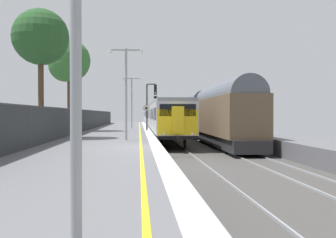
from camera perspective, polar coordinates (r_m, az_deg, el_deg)
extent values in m
cube|color=slate|center=(18.07, -10.97, -5.80)|extent=(6.40, 110.00, 1.00)
cube|color=silver|center=(17.93, -1.69, -4.22)|extent=(0.60, 110.00, 0.01)
cube|color=yellow|center=(17.91, -4.10, -4.23)|extent=(0.12, 110.00, 0.01)
cube|color=#423F3D|center=(19.22, 15.99, -7.23)|extent=(11.00, 110.00, 0.20)
cube|color=gray|center=(18.11, 1.44, -7.24)|extent=(0.07, 110.00, 0.08)
cube|color=gray|center=(18.31, 5.95, -7.16)|extent=(0.07, 110.00, 0.08)
cube|color=gray|center=(18.94, 13.66, -6.91)|extent=(0.07, 110.00, 0.08)
cube|color=gray|center=(19.43, 17.71, -6.73)|extent=(0.07, 110.00, 0.08)
cube|color=#B7B7BC|center=(34.29, -0.16, 0.27)|extent=(2.80, 19.15, 2.30)
cube|color=black|center=(34.33, -0.16, -1.86)|extent=(2.64, 18.55, 0.25)
cube|color=gray|center=(34.30, -0.16, 2.39)|extent=(2.68, 19.15, 0.24)
cube|color=black|center=(34.21, -2.52, 0.77)|extent=(0.02, 17.55, 0.84)
cube|color=silver|center=(29.43, -2.22, -0.01)|extent=(0.03, 1.10, 1.90)
cube|color=silver|center=(39.00, -2.76, 0.18)|extent=(0.03, 1.10, 1.90)
cylinder|color=black|center=(27.35, -0.71, -3.57)|extent=(0.12, 0.84, 0.84)
cylinder|color=black|center=(27.50, 2.55, -3.54)|extent=(0.12, 0.84, 0.84)
cylinder|color=black|center=(41.26, -1.97, -2.11)|extent=(0.12, 0.84, 0.84)
cylinder|color=black|center=(41.36, 0.20, -2.10)|extent=(0.12, 0.84, 0.84)
cube|color=#B7B7BC|center=(54.01, -1.72, 0.44)|extent=(2.80, 19.15, 2.30)
cube|color=black|center=(54.03, -1.72, -0.91)|extent=(2.64, 18.55, 0.25)
cube|color=gray|center=(54.02, -1.72, 1.79)|extent=(2.68, 19.15, 0.24)
cube|color=black|center=(53.96, -3.22, 0.76)|extent=(0.02, 17.55, 0.84)
cube|color=silver|center=(49.18, -3.11, 0.30)|extent=(0.03, 1.10, 1.90)
cube|color=silver|center=(58.75, -3.32, 0.37)|extent=(0.03, 1.10, 1.90)
cylinder|color=black|center=(47.05, -2.27, -1.76)|extent=(0.12, 0.84, 0.84)
cylinder|color=black|center=(47.14, -0.37, -1.75)|extent=(0.12, 0.84, 0.84)
cylinder|color=black|center=(60.99, -2.76, -1.19)|extent=(0.12, 0.84, 0.84)
cylinder|color=black|center=(61.05, -1.30, -1.18)|extent=(0.12, 0.84, 0.84)
cube|color=#B7B7BC|center=(73.75, -2.45, 0.52)|extent=(2.80, 19.15, 2.30)
cube|color=black|center=(73.76, -2.45, -0.47)|extent=(2.64, 18.55, 0.25)
cube|color=gray|center=(73.75, -2.45, 1.51)|extent=(2.68, 19.15, 0.24)
cube|color=black|center=(73.71, -3.55, 0.76)|extent=(0.02, 17.55, 0.84)
cube|color=silver|center=(68.93, -3.49, 0.43)|extent=(0.03, 1.10, 1.90)
cube|color=silver|center=(78.50, -3.60, 0.46)|extent=(0.03, 1.10, 1.90)
cylinder|color=black|center=(66.78, -2.91, -1.02)|extent=(0.12, 0.84, 0.84)
cylinder|color=black|center=(66.84, -1.57, -1.02)|extent=(0.12, 0.84, 0.84)
cylinder|color=black|center=(80.73, -3.17, -0.71)|extent=(0.12, 0.84, 0.84)
cylinder|color=black|center=(80.78, -2.07, -0.71)|extent=(0.12, 0.84, 0.84)
cube|color=yellow|center=(24.80, 1.48, -0.49)|extent=(2.70, 0.10, 1.70)
cube|color=black|center=(24.78, 1.48, 1.36)|extent=(2.40, 0.08, 0.80)
cube|color=yellow|center=(24.65, 1.51, -0.15)|extent=(0.80, 0.24, 1.80)
cylinder|color=white|center=(24.68, -0.70, -2.24)|extent=(0.18, 0.06, 0.18)
cylinder|color=white|center=(24.88, 3.67, -2.22)|extent=(0.18, 0.06, 0.18)
cylinder|color=black|center=(24.55, 1.55, -2.84)|extent=(0.20, 0.35, 0.20)
cube|color=black|center=(54.02, -1.72, 2.06)|extent=(0.60, 0.90, 0.20)
cube|color=#232326|center=(29.22, 8.55, -3.05)|extent=(2.30, 14.62, 0.79)
cube|color=brown|center=(29.15, 8.56, 0.44)|extent=(2.60, 13.82, 2.77)
cylinder|color=#515660|center=(29.18, 8.56, 3.15)|extent=(2.39, 13.42, 2.39)
cylinder|color=black|center=(23.90, 9.59, -4.20)|extent=(0.12, 0.84, 0.84)
cylinder|color=black|center=(24.32, 13.17, -4.12)|extent=(0.12, 0.84, 0.84)
cylinder|color=black|center=(34.27, 5.28, -2.70)|extent=(0.12, 0.84, 0.84)
cylinder|color=black|center=(34.56, 7.83, -2.67)|extent=(0.12, 0.84, 0.84)
cube|color=#232326|center=(44.35, 4.07, -1.75)|extent=(2.30, 14.62, 0.79)
cube|color=brown|center=(44.31, 4.07, 0.55)|extent=(2.60, 13.82, 2.77)
cylinder|color=#515660|center=(44.33, 4.07, 2.33)|extent=(2.39, 13.42, 2.39)
cylinder|color=black|center=(39.00, 4.09, -2.28)|extent=(0.12, 0.84, 0.84)
cylinder|color=black|center=(39.26, 6.34, -2.26)|extent=(0.12, 0.84, 0.84)
cylinder|color=black|center=(49.51, 2.27, -1.63)|extent=(0.12, 0.84, 0.84)
cylinder|color=black|center=(49.72, 4.05, -1.62)|extent=(0.12, 0.84, 0.84)
cylinder|color=#47474C|center=(37.61, -3.21, 1.83)|extent=(0.18, 0.18, 4.53)
cube|color=#47474C|center=(37.73, -2.53, 5.27)|extent=(0.90, 0.12, 0.12)
cube|color=black|center=(37.71, -1.92, 4.43)|extent=(0.28, 0.20, 1.00)
cylinder|color=black|center=(37.61, -1.91, 4.93)|extent=(0.16, 0.04, 0.16)
cylinder|color=black|center=(37.59, -1.91, 4.44)|extent=(0.16, 0.04, 0.16)
cylinder|color=#19D83F|center=(37.57, -1.91, 3.96)|extent=(0.16, 0.04, 0.16)
cube|color=black|center=(37.67, -1.92, 3.29)|extent=(0.32, 0.16, 0.24)
cylinder|color=#59595B|center=(35.22, -3.29, -0.11)|extent=(0.08, 0.08, 2.06)
cylinder|color=black|center=(35.21, -3.29, 1.66)|extent=(0.59, 0.02, 0.59)
cylinder|color=silver|center=(35.20, -3.29, 1.66)|extent=(0.56, 0.02, 0.56)
cube|color=black|center=(35.19, -3.29, 1.66)|extent=(0.24, 0.01, 0.18)
cylinder|color=#93999E|center=(4.84, -13.77, 15.66)|extent=(0.14, 0.14, 5.61)
cylinder|color=#93999E|center=(22.71, -6.34, 3.73)|extent=(0.14, 0.14, 5.48)
cube|color=#93999E|center=(22.98, -5.21, 10.32)|extent=(0.90, 0.08, 0.08)
cylinder|color=silver|center=(22.97, -4.07, 10.12)|extent=(0.20, 0.20, 0.18)
cube|color=#93999E|center=(23.01, -7.49, 10.30)|extent=(0.90, 0.08, 0.08)
cylinder|color=silver|center=(23.03, -8.63, 10.09)|extent=(0.20, 0.20, 0.18)
cylinder|color=#93999E|center=(40.74, -5.50, 2.41)|extent=(0.14, 0.14, 5.48)
cube|color=#93999E|center=(40.89, -4.87, 6.10)|extent=(0.90, 0.08, 0.08)
cylinder|color=silver|center=(40.89, -4.23, 5.99)|extent=(0.20, 0.20, 0.18)
cube|color=#93999E|center=(40.91, -6.13, 6.10)|extent=(0.90, 0.08, 0.08)
cylinder|color=silver|center=(40.92, -6.77, 5.98)|extent=(0.20, 0.20, 0.18)
cube|color=#282B2D|center=(18.53, -20.08, -1.11)|extent=(0.03, 99.00, 1.94)
cube|color=#38383D|center=(18.53, -20.09, 1.88)|extent=(0.06, 99.00, 0.06)
cylinder|color=#38383D|center=(18.53, -20.08, -1.11)|extent=(0.07, 0.07, 1.94)
cylinder|color=#38383D|center=(29.95, -14.04, -0.40)|extent=(0.07, 0.07, 1.94)
cylinder|color=#38383D|center=(41.52, -11.34, -0.08)|extent=(0.07, 0.07, 1.94)
cylinder|color=#38383D|center=(53.14, -9.83, 0.10)|extent=(0.07, 0.07, 1.94)
cylinder|color=#38383D|center=(64.78, -8.86, 0.22)|extent=(0.07, 0.07, 1.94)
cylinder|color=#473323|center=(25.87, -18.63, 3.42)|extent=(0.36, 0.36, 5.56)
sphere|color=#234C23|center=(26.32, -18.67, 11.66)|extent=(3.63, 3.63, 3.63)
sphere|color=#234C23|center=(25.82, -18.84, 10.85)|extent=(2.21, 2.21, 2.21)
cylinder|color=#473323|center=(35.97, -14.68, 2.56)|extent=(0.35, 0.35, 5.42)
sphere|color=#33662D|center=(36.29, -14.70, 8.54)|extent=(3.89, 3.89, 3.89)
sphere|color=#33662D|center=(35.88, -15.24, 7.84)|extent=(3.02, 3.02, 3.02)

